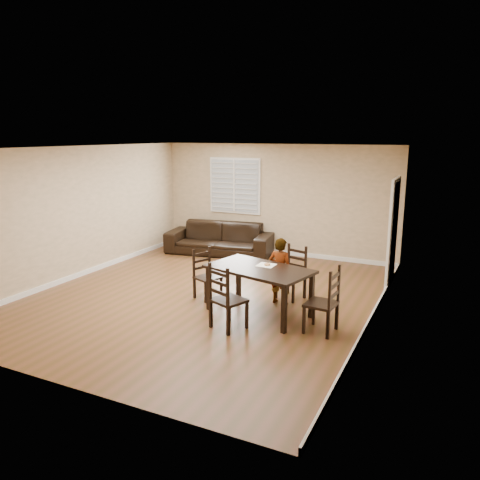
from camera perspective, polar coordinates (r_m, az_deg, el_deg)
name	(u,v)px	position (r m, az deg, el deg)	size (l,w,h in m)	color
ground	(206,296)	(8.77, -4.15, -6.78)	(7.00, 7.00, 0.00)	brown
room	(211,198)	(8.47, -3.55, 5.14)	(6.04, 7.04, 2.72)	#D1B28D
dining_table	(259,273)	(7.70, 2.36, -4.02)	(1.87, 1.33, 0.79)	black
chair_near	(295,274)	(8.62, 6.67, -4.10)	(0.54, 0.52, 0.97)	black
chair_far	(222,301)	(7.12, -2.15, -7.41)	(0.60, 0.58, 1.04)	black
chair_left	(204,275)	(8.59, -4.41, -4.28)	(0.51, 0.53, 0.91)	black
chair_right	(329,304)	(7.14, 10.81, -7.65)	(0.47, 0.50, 1.03)	black
child	(280,271)	(8.21, 4.93, -3.79)	(0.43, 0.28, 1.19)	gray
napkin	(266,265)	(7.82, 3.21, -3.08)	(0.29, 0.29, 0.00)	white
donut	(267,264)	(7.80, 3.33, -2.94)	(0.11, 0.11, 0.04)	#C18045
sofa	(220,238)	(11.68, -2.50, 0.19)	(2.62, 1.02, 0.76)	black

